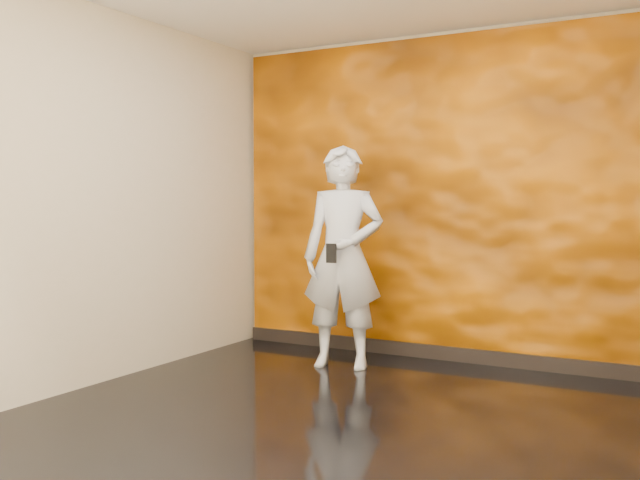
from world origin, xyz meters
The scene contains 5 objects.
room centered at (0.00, 0.00, 1.40)m, with size 4.02×4.02×2.81m.
feature_wall centered at (0.00, 1.96, 1.38)m, with size 3.90×0.06×2.75m, color orange.
baseboard centered at (0.00, 1.92, 0.06)m, with size 3.90×0.04×0.12m, color black.
man centered at (-0.65, 1.29, 0.90)m, with size 0.66×0.43×1.81m, color #A9AEB9.
phone centered at (-0.61, 1.01, 0.95)m, with size 0.08×0.02×0.15m, color black.
Camera 1 is at (1.97, -3.88, 1.35)m, focal length 40.00 mm.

